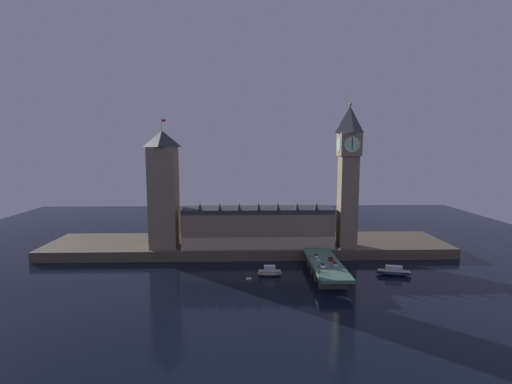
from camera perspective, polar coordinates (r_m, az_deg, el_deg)
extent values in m
plane|color=black|center=(175.12, -1.14, -12.40)|extent=(400.00, 400.00, 0.00)
cube|color=brown|center=(211.62, -1.26, -8.22)|extent=(220.00, 42.00, 5.36)
cube|color=#7F7056|center=(200.06, 0.30, -5.66)|extent=(79.51, 18.72, 18.01)
cube|color=tan|center=(192.22, 0.40, -7.95)|extent=(79.51, 0.20, 6.48)
cube|color=#2D3338|center=(198.10, 0.30, -2.78)|extent=(79.51, 17.22, 2.40)
cone|color=#2D3338|center=(190.99, -8.60, -2.25)|extent=(2.40, 2.40, 3.96)
cone|color=#2D3338|center=(190.05, -5.62, -2.25)|extent=(2.40, 2.40, 3.96)
cone|color=#2D3338|center=(189.64, -2.62, -2.25)|extent=(2.40, 2.40, 3.96)
cone|color=#2D3338|center=(189.74, 0.38, -2.24)|extent=(2.40, 2.40, 3.96)
cone|color=#2D3338|center=(190.36, 3.38, -2.22)|extent=(2.40, 2.40, 3.96)
cone|color=#2D3338|center=(191.49, 6.34, -2.19)|extent=(2.40, 2.40, 3.96)
cone|color=#2D3338|center=(193.13, 9.26, -2.17)|extent=(2.40, 2.40, 3.96)
cube|color=#7F7056|center=(200.86, 13.89, -1.47)|extent=(9.11, 9.11, 47.99)
cube|color=#7F7056|center=(198.84, 14.14, 7.09)|extent=(10.75, 10.75, 11.79)
cylinder|color=#B7E5B7|center=(193.56, 14.59, 7.08)|extent=(7.99, 0.25, 7.99)
cylinder|color=#B7E5B7|center=(204.14, 13.72, 7.09)|extent=(7.99, 0.25, 7.99)
cylinder|color=#B7E5B7|center=(200.41, 15.67, 7.04)|extent=(0.25, 7.99, 7.99)
cylinder|color=#B7E5B7|center=(197.42, 12.60, 7.13)|extent=(0.25, 7.99, 7.99)
cube|color=black|center=(193.39, 14.61, 7.26)|extent=(0.36, 0.10, 5.99)
pyramid|color=#2D3338|center=(199.35, 14.25, 10.75)|extent=(10.75, 10.75, 13.74)
sphere|color=gold|center=(200.04, 14.32, 12.94)|extent=(1.60, 1.60, 1.60)
cube|color=#7F7056|center=(200.12, -14.00, -0.82)|extent=(13.94, 13.94, 52.69)
pyramid|color=#2D3338|center=(198.47, -14.26, 7.94)|extent=(14.22, 14.22, 8.34)
cylinder|color=#99999E|center=(198.76, -14.32, 10.01)|extent=(0.24, 0.24, 6.00)
cube|color=red|center=(198.66, -14.02, 10.63)|extent=(2.00, 0.08, 1.20)
cube|color=#4C7560|center=(172.35, 10.66, -10.79)|extent=(13.36, 46.00, 1.40)
cube|color=brown|center=(160.69, 11.71, -13.37)|extent=(11.36, 3.20, 5.13)
cube|color=brown|center=(169.12, 10.97, -12.31)|extent=(11.36, 3.20, 5.13)
cube|color=brown|center=(177.62, 10.31, -11.35)|extent=(11.36, 3.20, 5.13)
cube|color=brown|center=(186.20, 9.71, -10.48)|extent=(11.36, 3.20, 5.13)
cube|color=white|center=(178.38, 9.21, -9.72)|extent=(1.85, 3.88, 0.80)
cube|color=black|center=(178.20, 9.22, -9.53)|extent=(1.52, 1.75, 0.45)
cylinder|color=black|center=(179.42, 8.86, -9.70)|extent=(0.22, 0.64, 0.64)
cylinder|color=black|center=(179.74, 9.42, -9.68)|extent=(0.22, 0.64, 0.64)
cylinder|color=black|center=(177.15, 9.00, -9.92)|extent=(0.22, 0.64, 0.64)
cylinder|color=black|center=(177.48, 9.57, -9.90)|extent=(0.22, 0.64, 0.64)
cube|color=white|center=(164.93, 10.17, -11.13)|extent=(1.73, 4.17, 0.83)
cube|color=black|center=(164.73, 10.18, -10.92)|extent=(1.42, 1.88, 0.45)
cylinder|color=black|center=(166.05, 9.79, -11.09)|extent=(0.22, 0.64, 0.64)
cylinder|color=black|center=(166.38, 10.36, -11.07)|extent=(0.22, 0.64, 0.64)
cylinder|color=black|center=(163.64, 9.98, -11.37)|extent=(0.22, 0.64, 0.64)
cylinder|color=black|center=(163.98, 10.55, -11.34)|extent=(0.22, 0.64, 0.64)
cube|color=silver|center=(167.86, 12.04, -10.84)|extent=(1.97, 3.84, 0.86)
cube|color=black|center=(167.66, 12.05, -10.63)|extent=(1.62, 1.73, 0.45)
cylinder|color=black|center=(167.07, 12.46, -11.04)|extent=(0.22, 0.64, 0.64)
cylinder|color=black|center=(166.63, 11.82, -11.08)|extent=(0.22, 0.64, 0.64)
cylinder|color=black|center=(169.27, 12.26, -10.80)|extent=(0.22, 0.64, 0.64)
cylinder|color=black|center=(168.83, 11.63, -10.83)|extent=(0.22, 0.64, 0.64)
cube|color=red|center=(174.82, 11.45, -10.10)|extent=(1.81, 3.91, 0.90)
cube|color=black|center=(174.62, 11.46, -9.89)|extent=(1.49, 1.76, 0.45)
cylinder|color=black|center=(173.97, 11.82, -10.30)|extent=(0.22, 0.64, 0.64)
cylinder|color=black|center=(173.59, 11.26, -10.33)|extent=(0.22, 0.64, 0.64)
cylinder|color=black|center=(176.22, 11.64, -10.07)|extent=(0.22, 0.64, 0.64)
cylinder|color=black|center=(175.84, 11.08, -10.10)|extent=(0.22, 0.64, 0.64)
cylinder|color=black|center=(157.27, 9.68, -12.08)|extent=(0.28, 0.28, 0.87)
cylinder|color=maroon|center=(157.02, 9.69, -11.81)|extent=(0.38, 0.38, 0.72)
sphere|color=tan|center=(156.86, 9.69, -11.64)|extent=(0.23, 0.23, 0.23)
cylinder|color=black|center=(178.90, 8.21, -9.72)|extent=(0.28, 0.28, 0.76)
cylinder|color=maroon|center=(178.70, 8.21, -9.51)|extent=(0.38, 0.38, 0.63)
sphere|color=tan|center=(178.59, 8.22, -9.38)|extent=(0.21, 0.21, 0.21)
cylinder|color=#2D3333|center=(157.13, 9.55, -12.17)|extent=(0.56, 0.56, 0.50)
cylinder|color=#2D3333|center=(156.31, 9.57, -11.27)|extent=(0.18, 0.18, 4.67)
sphere|color=#F9E5A3|center=(155.44, 9.59, -10.26)|extent=(0.60, 0.60, 0.60)
sphere|color=#F9E5A3|center=(155.46, 9.42, -10.39)|extent=(0.44, 0.44, 0.44)
sphere|color=#F9E5A3|center=(155.63, 9.75, -10.38)|extent=(0.44, 0.44, 0.44)
cylinder|color=#2D3333|center=(173.49, 12.72, -10.40)|extent=(0.56, 0.56, 0.50)
cylinder|color=#2D3333|center=(172.71, 12.75, -9.53)|extent=(0.18, 0.18, 4.96)
sphere|color=#F9E5A3|center=(171.89, 12.78, -8.56)|extent=(0.60, 0.60, 0.60)
sphere|color=#F9E5A3|center=(171.87, 12.63, -8.68)|extent=(0.44, 0.44, 0.44)
sphere|color=#F9E5A3|center=(172.09, 12.92, -8.67)|extent=(0.44, 0.44, 0.44)
ellipsoid|color=#B2A893|center=(171.83, 2.11, -12.37)|extent=(11.37, 4.30, 2.36)
cube|color=tan|center=(171.48, 2.11, -12.03)|extent=(10.00, 3.46, 0.24)
cube|color=silver|center=(171.06, 2.11, -11.62)|extent=(5.13, 2.63, 2.36)
ellipsoid|color=#1E2842|center=(183.15, 20.43, -11.60)|extent=(16.28, 7.58, 2.22)
cube|color=tan|center=(182.84, 20.45, -11.30)|extent=(14.25, 6.35, 0.24)
cube|color=silver|center=(182.47, 20.46, -10.93)|extent=(7.48, 4.09, 2.22)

